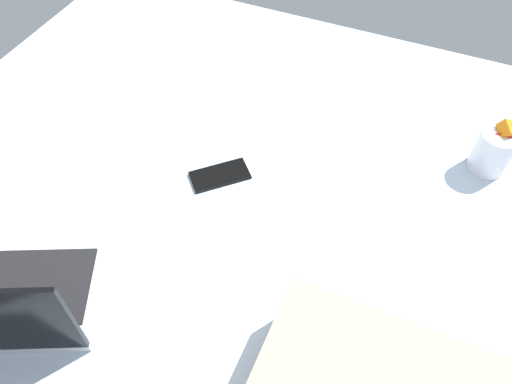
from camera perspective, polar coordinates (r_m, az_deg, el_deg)
bed_mattress at (r=129.64cm, az=0.39°, el=-0.85°), size 180.00×140.00×18.00cm
laptop at (r=109.69cm, az=-26.24°, el=-11.04°), size 39.64×34.83×23.00cm
snack_cup at (r=133.35cm, az=25.29°, el=4.32°), size 9.08×9.81×14.02cm
cell_phone at (r=122.74cm, az=-4.09°, el=1.89°), size 14.81×14.60×0.80cm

